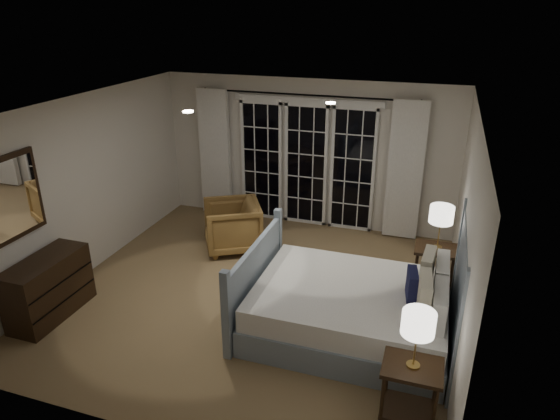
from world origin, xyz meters
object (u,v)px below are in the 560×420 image
(nightstand_left, at_px, (410,387))
(dresser, at_px, (48,287))
(lamp_left, at_px, (418,324))
(bed, at_px, (355,308))
(armchair, at_px, (232,226))
(lamp_right, at_px, (442,215))
(nightstand_right, at_px, (435,264))

(nightstand_left, height_order, dresser, dresser)
(lamp_left, bearing_deg, nightstand_left, -26.57)
(bed, bearing_deg, dresser, -167.53)
(armchair, bearing_deg, lamp_left, 16.84)
(lamp_left, distance_m, dresser, 4.44)
(bed, bearing_deg, nightstand_left, -59.70)
(lamp_right, bearing_deg, nightstand_left, -92.75)
(nightstand_right, relative_size, armchair, 0.83)
(lamp_left, bearing_deg, dresser, 174.39)
(lamp_right, bearing_deg, nightstand_right, 14.04)
(lamp_left, bearing_deg, nightstand_right, 87.25)
(nightstand_left, xyz_separation_m, armchair, (-2.94, 2.81, -0.06))
(lamp_left, height_order, lamp_right, lamp_right)
(nightstand_left, height_order, armchair, armchair)
(nightstand_right, bearing_deg, nightstand_left, -92.75)
(nightstand_left, distance_m, armchair, 4.07)
(nightstand_left, bearing_deg, armchair, 136.30)
(nightstand_right, height_order, dresser, dresser)
(armchair, bearing_deg, nightstand_right, 52.44)
(lamp_right, distance_m, dresser, 4.94)
(lamp_left, height_order, dresser, lamp_left)
(nightstand_left, relative_size, dresser, 0.62)
(lamp_right, height_order, dresser, lamp_right)
(bed, relative_size, lamp_left, 4.31)
(bed, bearing_deg, armchair, 144.62)
(bed, relative_size, armchair, 2.80)
(nightstand_right, height_order, lamp_left, lamp_left)
(bed, bearing_deg, nightstand_right, 53.77)
(lamp_right, relative_size, armchair, 0.68)
(nightstand_right, relative_size, lamp_right, 1.22)
(nightstand_right, xyz_separation_m, lamp_right, (-0.00, -0.00, 0.70))
(lamp_left, relative_size, lamp_right, 0.96)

